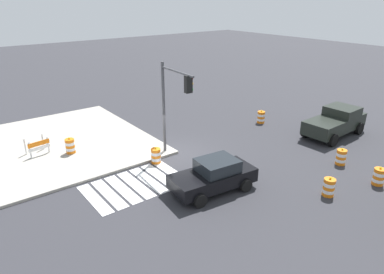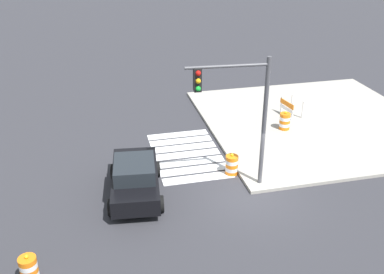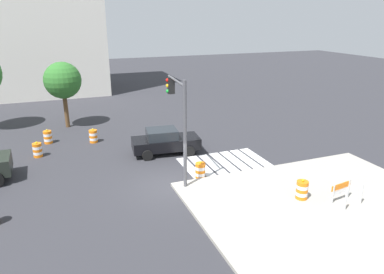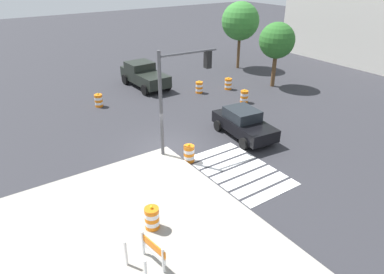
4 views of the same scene
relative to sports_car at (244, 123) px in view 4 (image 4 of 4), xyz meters
name	(u,v)px [view 4 (image 4 of 4)]	position (x,y,z in m)	size (l,w,h in m)	color
ground_plane	(167,149)	(-1.12, -4.62, -0.81)	(120.00, 120.00, 0.00)	#2D2D33
sidewalk_corner	(106,264)	(4.88, -10.62, -0.74)	(12.00, 12.00, 0.15)	#9E998E
crosswalk_stripes	(239,171)	(2.88, -2.82, -0.80)	(5.10, 3.20, 0.02)	silver
sports_car	(244,123)	(0.00, 0.00, 0.00)	(4.48, 2.50, 1.63)	black
pickup_truck	(143,75)	(-11.72, -0.52, 0.16)	(5.20, 2.46, 1.92)	black
traffic_barrel_near_corner	(189,154)	(0.68, -4.35, -0.36)	(0.56, 0.56, 1.02)	orange
traffic_barrel_crosswalk_end	(244,97)	(-4.11, 3.81, -0.36)	(0.56, 0.56, 1.02)	orange
traffic_barrel_median_near	(228,84)	(-7.10, 4.76, -0.36)	(0.56, 0.56, 1.02)	orange
traffic_barrel_median_far	(199,87)	(-7.72, 2.30, -0.36)	(0.56, 0.56, 1.02)	orange
traffic_barrel_far_curb	(99,101)	(-9.40, -5.35, -0.36)	(0.56, 0.56, 1.02)	orange
traffic_barrel_on_sidewalk	(152,218)	(4.24, -8.46, -0.21)	(0.56, 0.56, 1.02)	orange
construction_barricade	(149,252)	(5.85, -9.43, -0.09)	(1.34, 0.95, 1.00)	silver
traffic_light_pole	(180,83)	(-0.45, -4.08, 3.10)	(0.48, 3.29, 5.50)	#4C4C51
street_tree_streetside_near	(277,41)	(-5.62, 8.34, 2.92)	(2.83, 2.83, 5.18)	brown
street_tree_streetside_mid	(240,21)	(-11.58, 9.72, 3.59)	(3.50, 3.50, 6.17)	brown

